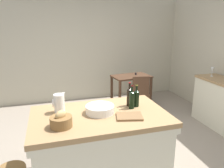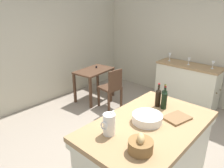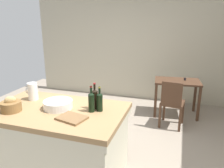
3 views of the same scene
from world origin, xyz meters
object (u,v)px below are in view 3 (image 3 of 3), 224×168
bread_basket (11,106)px  wine_bottle_green (91,101)px  wine_bottle_amber (95,98)px  wicker_hamper (0,145)px  writing_desk (177,86)px  wine_bottle_dark (100,101)px  wooden_chair (172,102)px  island_table (59,140)px  cutting_board (72,118)px  pitcher (33,91)px  wash_bowl (58,104)px

bread_basket → wine_bottle_green: bearing=16.8°
wine_bottle_amber → wicker_hamper: (-1.53, -0.06, -0.90)m
writing_desk → wine_bottle_dark: (-0.83, -2.28, 0.41)m
wooden_chair → wine_bottle_green: size_ratio=2.89×
island_table → cutting_board: bearing=-31.7°
wooden_chair → wicker_hamper: 2.93m
cutting_board → wine_bottle_green: size_ratio=0.96×
island_table → wine_bottle_green: wine_bottle_green is taller
wine_bottle_amber → wicker_hamper: 1.77m
island_table → cutting_board: 0.57m
wooden_chair → bread_basket: bread_basket is taller
wine_bottle_dark → wicker_hamper: (-1.61, -0.01, -0.89)m
bread_basket → wine_bottle_amber: size_ratio=0.72×
writing_desk → pitcher: pitcher is taller
wicker_hamper → wine_bottle_green: bearing=-1.4°
wine_bottle_green → island_table: bearing=-171.9°
pitcher → wash_bowl: 0.51m
wooden_chair → cutting_board: cutting_board is taller
pitcher → bread_basket: 0.41m
pitcher → wine_bottle_amber: size_ratio=0.85×
writing_desk → wicker_hamper: writing_desk is taller
wine_bottle_dark → wicker_hamper: size_ratio=0.87×
wash_bowl → wine_bottle_amber: (0.43, 0.12, 0.08)m
writing_desk → wine_bottle_amber: size_ratio=2.95×
writing_desk → wine_bottle_green: (-0.91, -2.32, 0.42)m
island_table → wooden_chair: (1.30, 1.77, 0.00)m
wash_bowl → wicker_hamper: bearing=176.6°
bread_basket → cutting_board: bread_basket is taller
island_table → wine_bottle_green: size_ratio=5.27×
bread_basket → wine_bottle_green: wine_bottle_green is taller
wooden_chair → wash_bowl: (-1.29, -1.74, 0.47)m
wash_bowl → bread_basket: bread_basket is taller
wine_bottle_green → bread_basket: bearing=-163.2°
island_table → wine_bottle_dark: wine_bottle_dark is taller
wine_bottle_green → wicker_hamper: wine_bottle_green is taller
wooden_chair → wine_bottle_dark: bearing=-114.9°
wine_bottle_green → wash_bowl: bearing=-176.2°
writing_desk → pitcher: size_ratio=3.46×
pitcher → wash_bowl: size_ratio=0.79×
writing_desk → wooden_chair: (-0.06, -0.61, -0.13)m
wine_bottle_amber → wicker_hamper: wine_bottle_amber is taller
cutting_board → wine_bottle_green: 0.30m
pitcher → island_table: bearing=-22.4°
wine_bottle_amber → bread_basket: bearing=-158.0°
pitcher → wine_bottle_amber: bearing=-2.3°
wine_bottle_amber → wine_bottle_green: bearing=-92.9°
bread_basket → wine_bottle_green: 0.95m
writing_desk → wine_bottle_green: wine_bottle_green is taller
bread_basket → wine_bottle_dark: (0.99, 0.32, 0.05)m
island_table → wicker_hamper: 1.15m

